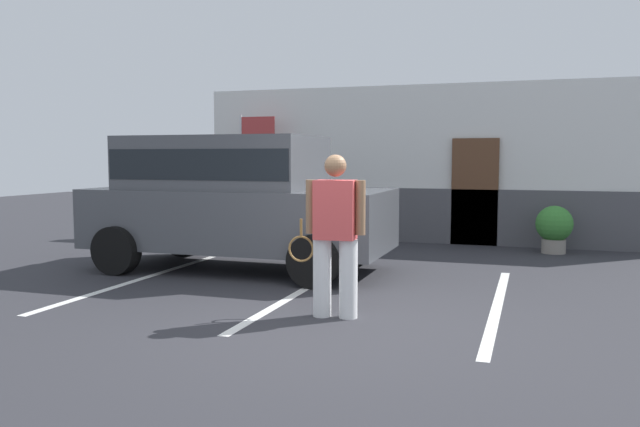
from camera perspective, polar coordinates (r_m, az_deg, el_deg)
name	(u,v)px	position (r m, az deg, el deg)	size (l,w,h in m)	color
ground_plane	(325,326)	(6.70, 0.48, -9.96)	(40.00, 40.00, 0.00)	#2D2D33
parking_stripe_0	(139,280)	(9.46, -15.86, -5.69)	(0.12, 4.40, 0.01)	silver
parking_stripe_1	(301,291)	(8.34, -1.70, -6.93)	(0.12, 4.40, 0.01)	silver
parking_stripe_2	(497,305)	(7.86, 15.53, -7.88)	(0.12, 4.40, 0.01)	silver
house_frontage	(431,169)	(13.20, 9.89, 3.95)	(9.67, 0.40, 3.18)	white
parked_suv	(232,195)	(9.92, -7.82, 1.60)	(4.61, 2.17, 2.05)	#4C4F54
tennis_player_man	(335,234)	(6.89, 1.33, -1.82)	(0.91, 0.30, 1.76)	white
potted_plant_by_porch	(554,227)	(12.27, 20.16, -1.13)	(0.65, 0.65, 0.86)	gray
flag_pole	(250,152)	(13.68, -6.28, 5.48)	(0.80, 0.05, 2.63)	silver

